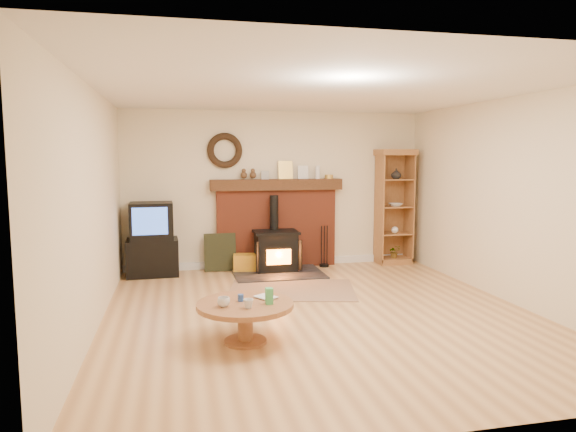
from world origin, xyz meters
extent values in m
plane|color=#B27D4A|center=(0.00, 0.00, 0.00)|extent=(5.50, 5.50, 0.00)
cube|color=beige|center=(0.00, 2.75, 1.30)|extent=(5.00, 0.02, 2.60)
cube|color=beige|center=(0.00, -2.75, 1.30)|extent=(5.00, 0.02, 2.60)
cube|color=beige|center=(-2.50, 0.00, 1.30)|extent=(0.02, 5.50, 2.60)
cube|color=beige|center=(2.50, 0.00, 1.30)|extent=(0.02, 5.50, 2.60)
cube|color=white|center=(0.00, 0.00, 2.60)|extent=(5.00, 5.50, 0.02)
cube|color=white|center=(0.00, 2.73, 0.06)|extent=(5.00, 0.04, 0.12)
torus|color=black|center=(-0.85, 2.69, 1.95)|extent=(0.57, 0.11, 0.57)
cube|color=brown|center=(0.00, 2.67, 0.65)|extent=(2.00, 0.15, 1.30)
cube|color=#321E0F|center=(0.00, 2.64, 1.39)|extent=(2.20, 0.22, 0.18)
cube|color=#999999|center=(-0.20, 2.65, 1.55)|extent=(0.13, 0.05, 0.14)
cube|color=gold|center=(0.15, 2.67, 1.63)|extent=(0.24, 0.06, 0.30)
cube|color=white|center=(0.45, 2.67, 1.59)|extent=(0.18, 0.05, 0.22)
cylinder|color=white|center=(0.70, 2.65, 1.59)|extent=(0.08, 0.08, 0.22)
cylinder|color=gold|center=(0.90, 2.65, 1.51)|extent=(0.14, 0.14, 0.07)
cube|color=black|center=(-0.09, 2.10, 0.01)|extent=(1.40, 1.00, 0.03)
cube|color=black|center=(-0.09, 2.30, 0.33)|extent=(0.64, 0.46, 0.60)
cube|color=black|center=(-0.09, 2.30, 0.65)|extent=(0.71, 0.51, 0.04)
cylinder|color=black|center=(-0.09, 2.45, 0.95)|extent=(0.14, 0.14, 0.56)
cube|color=orange|center=(-0.09, 2.06, 0.29)|extent=(0.39, 0.02, 0.24)
cube|color=black|center=(-0.38, 2.12, 0.31)|extent=(0.15, 0.21, 0.48)
cube|color=black|center=(0.21, 2.12, 0.31)|extent=(0.15, 0.21, 0.48)
cube|color=brown|center=(-0.09, 1.12, 0.01)|extent=(1.95, 1.54, 0.01)
cube|color=black|center=(-2.02, 2.47, 0.29)|extent=(0.80, 0.57, 0.57)
cube|color=black|center=(-2.02, 2.47, 0.86)|extent=(0.66, 0.56, 0.57)
cube|color=blue|center=(-2.03, 2.19, 0.89)|extent=(0.52, 0.03, 0.41)
cube|color=brown|center=(2.04, 2.53, 0.05)|extent=(0.57, 0.42, 0.10)
cube|color=brown|center=(2.04, 2.73, 0.96)|extent=(0.57, 0.02, 1.83)
cube|color=brown|center=(1.77, 2.53, 0.96)|extent=(0.02, 0.42, 1.83)
cube|color=brown|center=(2.32, 2.53, 0.96)|extent=(0.02, 0.42, 1.83)
cube|color=brown|center=(2.04, 2.53, 1.93)|extent=(0.63, 0.46, 0.10)
cube|color=brown|center=(2.04, 2.53, 0.52)|extent=(0.53, 0.38, 0.02)
cube|color=brown|center=(2.04, 2.53, 0.99)|extent=(0.53, 0.38, 0.02)
cube|color=brown|center=(2.04, 2.53, 1.46)|extent=(0.53, 0.38, 0.02)
imported|color=white|center=(2.04, 2.48, 1.56)|extent=(0.17, 0.17, 0.18)
imported|color=white|center=(2.04, 2.48, 1.03)|extent=(0.23, 0.23, 0.06)
sphere|color=white|center=(2.04, 2.48, 0.59)|extent=(0.12, 0.12, 0.12)
imported|color=#42A55C|center=(2.04, 2.48, 0.21)|extent=(0.20, 0.17, 0.22)
cube|color=yellow|center=(-0.53, 2.40, 0.14)|extent=(0.49, 0.34, 0.28)
cube|color=black|center=(-0.96, 2.55, 0.31)|extent=(0.51, 0.14, 0.61)
cylinder|color=black|center=(0.78, 2.50, 0.02)|extent=(0.16, 0.16, 0.04)
cylinder|color=black|center=(0.73, 2.50, 0.35)|extent=(0.02, 0.02, 0.70)
cylinder|color=black|center=(0.78, 2.50, 0.35)|extent=(0.02, 0.02, 0.70)
cylinder|color=black|center=(0.83, 2.50, 0.35)|extent=(0.02, 0.02, 0.70)
cylinder|color=brown|center=(-0.99, -0.76, 0.01)|extent=(0.43, 0.43, 0.03)
cylinder|color=brown|center=(-0.99, -0.76, 0.19)|extent=(0.15, 0.15, 0.34)
cylinder|color=brown|center=(-0.99, -0.76, 0.39)|extent=(0.97, 0.97, 0.05)
imported|color=white|center=(-1.21, -0.86, 0.46)|extent=(0.12, 0.12, 0.09)
imported|color=white|center=(-0.99, -0.96, 0.46)|extent=(0.10, 0.10, 0.09)
imported|color=#4C331E|center=(-0.83, -0.70, 0.42)|extent=(0.16, 0.22, 0.02)
cylinder|color=#254795|center=(-1.03, -0.71, 0.45)|extent=(0.06, 0.06, 0.07)
cube|color=#42A55C|center=(-0.77, -0.86, 0.49)|extent=(0.07, 0.07, 0.16)
camera|label=1|loc=(-1.63, -5.69, 1.85)|focal=32.00mm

